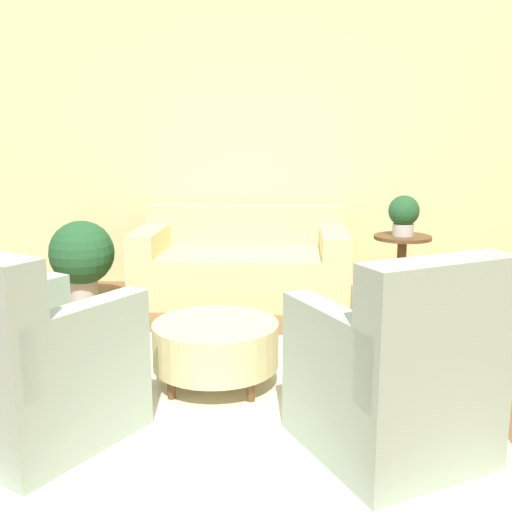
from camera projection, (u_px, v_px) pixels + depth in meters
The scene contains 10 objects.
ground_plane at pixel (224, 401), 3.47m from camera, with size 16.00×16.00×0.00m, color brown.
wall_back at pixel (256, 146), 5.94m from camera, with size 9.53×0.12×2.80m.
rug at pixel (224, 401), 3.47m from camera, with size 2.98×2.30×0.01m.
couch at pixel (242, 265), 5.60m from camera, with size 1.93×0.99×0.83m.
armchair_left at pixel (30, 370), 2.94m from camera, with size 1.04×1.06×1.00m.
armchair_right at pixel (397, 380), 2.82m from camera, with size 1.04×1.06×1.00m.
ottoman_table at pixel (216, 344), 3.64m from camera, with size 0.77×0.77×0.39m.
side_table at pixel (401, 260), 5.18m from camera, with size 0.49×0.49×0.66m.
potted_plant_on_side_table at pixel (404, 214), 5.10m from camera, with size 0.26×0.26×0.35m.
potted_plant_floor at pixel (82, 255), 5.40m from camera, with size 0.58×0.58×0.75m.
Camera 1 is at (0.41, -3.20, 1.53)m, focal length 42.00 mm.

